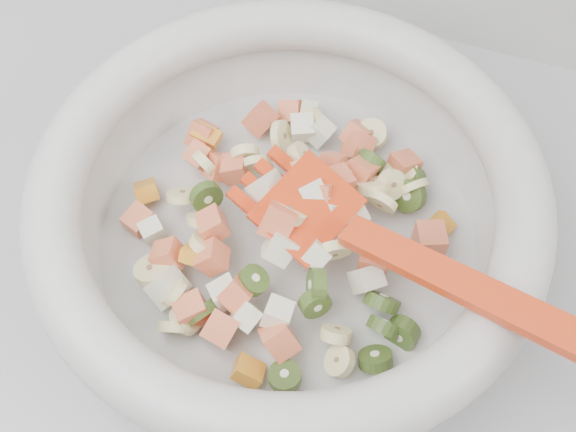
% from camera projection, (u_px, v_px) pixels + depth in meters
% --- Properties ---
extents(counter, '(2.00, 0.60, 0.90)m').
position_uv_depth(counter, '(319.00, 428.00, 0.95)').
color(counter, gray).
rests_on(counter, ground).
extents(mixing_bowl, '(0.45, 0.38, 0.14)m').
position_uv_depth(mixing_bowl, '(289.00, 209.00, 0.53)').
color(mixing_bowl, silver).
rests_on(mixing_bowl, counter).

